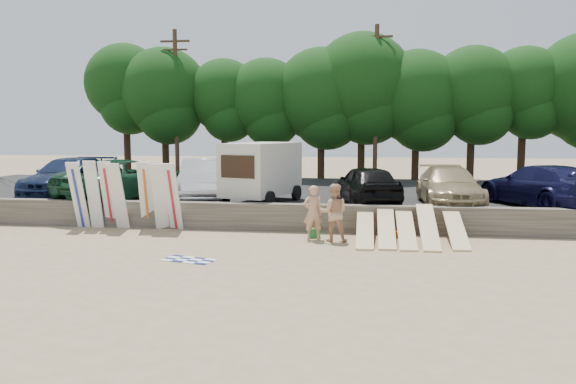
# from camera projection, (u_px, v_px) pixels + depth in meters

# --- Properties ---
(ground) EXTENTS (120.00, 120.00, 0.00)m
(ground) POSITION_uv_depth(u_px,v_px,m) (317.00, 249.00, 17.52)
(ground) COLOR tan
(ground) RESTS_ON ground
(seawall) EXTENTS (44.00, 0.50, 1.00)m
(seawall) POSITION_uv_depth(u_px,v_px,m) (324.00, 218.00, 20.42)
(seawall) COLOR #6B6356
(seawall) RESTS_ON ground
(parking_lot) EXTENTS (44.00, 14.50, 0.70)m
(parking_lot) POSITION_uv_depth(u_px,v_px,m) (335.00, 198.00, 27.82)
(parking_lot) COLOR #282828
(parking_lot) RESTS_ON ground
(treeline) EXTENTS (33.62, 6.40, 8.88)m
(treeline) POSITION_uv_depth(u_px,v_px,m) (359.00, 91.00, 33.97)
(treeline) COLOR #382616
(treeline) RESTS_ON parking_lot
(utility_poles) EXTENTS (25.80, 0.26, 9.00)m
(utility_poles) POSITION_uv_depth(u_px,v_px,m) (376.00, 100.00, 32.40)
(utility_poles) COLOR #473321
(utility_poles) RESTS_ON parking_lot
(box_trailer) EXTENTS (3.07, 4.28, 2.47)m
(box_trailer) POSITION_uv_depth(u_px,v_px,m) (261.00, 169.00, 23.15)
(box_trailer) COLOR beige
(box_trailer) RESTS_ON parking_lot
(car_0) EXTENTS (2.55, 6.00, 1.73)m
(car_0) POSITION_uv_depth(u_px,v_px,m) (69.00, 177.00, 25.41)
(car_0) COLOR #111E3E
(car_0) RESTS_ON parking_lot
(car_1) EXTENTS (4.57, 6.85, 1.75)m
(car_1) POSITION_uv_depth(u_px,v_px,m) (125.00, 179.00, 24.16)
(car_1) COLOR #163D26
(car_1) RESTS_ON parking_lot
(car_2) EXTENTS (2.91, 5.52, 1.73)m
(car_2) POSITION_uv_depth(u_px,v_px,m) (204.00, 179.00, 24.50)
(car_2) COLOR #B4B4BA
(car_2) RESTS_ON parking_lot
(car_3) EXTENTS (3.10, 5.03, 1.60)m
(car_3) POSITION_uv_depth(u_px,v_px,m) (366.00, 185.00, 22.61)
(car_3) COLOR black
(car_3) RESTS_ON parking_lot
(car_4) EXTENTS (2.31, 5.37, 1.54)m
(car_4) POSITION_uv_depth(u_px,v_px,m) (449.00, 186.00, 22.26)
(car_4) COLOR tan
(car_4) RESTS_ON parking_lot
(car_5) EXTENTS (4.38, 6.17, 1.66)m
(car_5) POSITION_uv_depth(u_px,v_px,m) (541.00, 186.00, 21.87)
(car_5) COLOR black
(car_5) RESTS_ON parking_lot
(surfboard_upright_0) EXTENTS (0.53, 0.77, 2.52)m
(surfboard_upright_0) POSITION_uv_depth(u_px,v_px,m) (78.00, 195.00, 20.97)
(surfboard_upright_0) COLOR white
(surfboard_upright_0) RESTS_ON ground
(surfboard_upright_1) EXTENTS (0.53, 0.56, 2.57)m
(surfboard_upright_1) POSITION_uv_depth(u_px,v_px,m) (93.00, 195.00, 21.02)
(surfboard_upright_1) COLOR white
(surfboard_upright_1) RESTS_ON ground
(surfboard_upright_2) EXTENTS (0.52, 0.65, 2.55)m
(surfboard_upright_2) POSITION_uv_depth(u_px,v_px,m) (109.00, 195.00, 21.01)
(surfboard_upright_2) COLOR white
(surfboard_upright_2) RESTS_ON ground
(surfboard_upright_3) EXTENTS (0.51, 0.87, 2.49)m
(surfboard_upright_3) POSITION_uv_depth(u_px,v_px,m) (118.00, 196.00, 20.74)
(surfboard_upright_3) COLOR white
(surfboard_upright_3) RESTS_ON ground
(surfboard_upright_4) EXTENTS (0.61, 0.78, 2.53)m
(surfboard_upright_4) POSITION_uv_depth(u_px,v_px,m) (146.00, 196.00, 20.84)
(surfboard_upright_4) COLOR white
(surfboard_upright_4) RESTS_ON ground
(surfboard_upright_5) EXTENTS (0.58, 0.89, 2.50)m
(surfboard_upright_5) POSITION_uv_depth(u_px,v_px,m) (160.00, 197.00, 20.56)
(surfboard_upright_5) COLOR white
(surfboard_upright_5) RESTS_ON ground
(surfboard_upright_6) EXTENTS (0.57, 0.65, 2.56)m
(surfboard_upright_6) POSITION_uv_depth(u_px,v_px,m) (157.00, 195.00, 20.82)
(surfboard_upright_6) COLOR white
(surfboard_upright_6) RESTS_ON ground
(surfboard_upright_7) EXTENTS (0.54, 0.83, 2.51)m
(surfboard_upright_7) POSITION_uv_depth(u_px,v_px,m) (173.00, 197.00, 20.51)
(surfboard_upright_7) COLOR white
(surfboard_upright_7) RESTS_ON ground
(surfboard_low_0) EXTENTS (0.56, 2.92, 0.82)m
(surfboard_low_0) POSITION_uv_depth(u_px,v_px,m) (365.00, 229.00, 18.60)
(surfboard_low_0) COLOR beige
(surfboard_low_0) RESTS_ON ground
(surfboard_low_1) EXTENTS (0.56, 2.89, 0.95)m
(surfboard_low_1) POSITION_uv_depth(u_px,v_px,m) (386.00, 228.00, 18.57)
(surfboard_low_1) COLOR beige
(surfboard_low_1) RESTS_ON ground
(surfboard_low_2) EXTENTS (0.56, 2.91, 0.88)m
(surfboard_low_2) POSITION_uv_depth(u_px,v_px,m) (406.00, 229.00, 18.43)
(surfboard_low_2) COLOR beige
(surfboard_low_2) RESTS_ON ground
(surfboard_low_3) EXTENTS (0.56, 2.83, 1.12)m
(surfboard_low_3) POSITION_uv_depth(u_px,v_px,m) (428.00, 227.00, 18.28)
(surfboard_low_3) COLOR beige
(surfboard_low_3) RESTS_ON ground
(surfboard_low_4) EXTENTS (0.56, 2.88, 0.97)m
(surfboard_low_4) POSITION_uv_depth(u_px,v_px,m) (455.00, 228.00, 18.43)
(surfboard_low_4) COLOR beige
(surfboard_low_4) RESTS_ON ground
(beachgoer_a) EXTENTS (0.78, 0.64, 1.85)m
(beachgoer_a) POSITION_uv_depth(u_px,v_px,m) (313.00, 213.00, 18.90)
(beachgoer_a) COLOR tan
(beachgoer_a) RESTS_ON ground
(beachgoer_b) EXTENTS (0.98, 0.79, 1.93)m
(beachgoer_b) POSITION_uv_depth(u_px,v_px,m) (334.00, 213.00, 18.59)
(beachgoer_b) COLOR tan
(beachgoer_b) RESTS_ON ground
(cooler) EXTENTS (0.44, 0.37, 0.32)m
(cooler) POSITION_uv_depth(u_px,v_px,m) (314.00, 233.00, 19.32)
(cooler) COLOR #24863B
(cooler) RESTS_ON ground
(gear_bag) EXTENTS (0.37, 0.34, 0.22)m
(gear_bag) POSITION_uv_depth(u_px,v_px,m) (393.00, 234.00, 19.32)
(gear_bag) COLOR #D25918
(gear_bag) RESTS_ON ground
(beach_towel) EXTENTS (1.85, 1.85, 0.00)m
(beach_towel) POSITION_uv_depth(u_px,v_px,m) (189.00, 260.00, 16.00)
(beach_towel) COLOR white
(beach_towel) RESTS_ON ground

